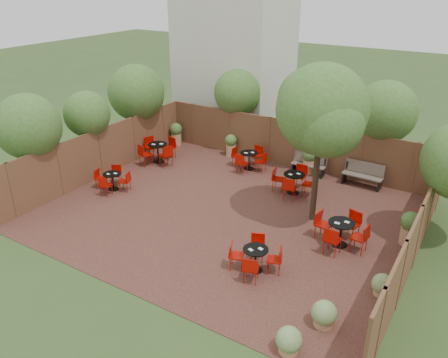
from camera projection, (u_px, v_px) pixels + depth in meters
The scene contains 13 objects.
ground at pixel (229, 213), 15.58m from camera, with size 80.00×80.00×0.00m, color #354F23.
courtyard_paving at pixel (229, 213), 15.58m from camera, with size 12.00×10.00×0.02m, color #391D17.
fence_back at pixel (290, 144), 19.03m from camera, with size 12.00×0.08×2.00m, color #4F341D.
fence_left at pixel (101, 153), 18.03m from camera, with size 0.08×10.00×2.00m, color #4F341D.
fence_right at pixel (416, 238), 12.30m from camera, with size 0.08×10.00×2.00m, color #4F341D.
neighbour_building at pixel (235, 52), 22.24m from camera, with size 5.00×4.00×8.00m, color beige.
overhang_foliage at pixel (244, 110), 17.52m from camera, with size 15.61×10.67×2.70m.
courtyard_tree at pixel (321, 114), 13.68m from camera, with size 2.91×2.84×5.22m.
park_bench_left at pixel (309, 164), 18.45m from camera, with size 1.41×0.52×0.86m.
park_bench_right at pixel (363, 174), 17.38m from camera, with size 1.54×0.55×0.94m.
bistro_tables at pixel (232, 185), 16.57m from camera, with size 10.61×7.66×0.96m.
planters at pixel (272, 161), 18.29m from camera, with size 11.89×4.07×1.11m.
low_shrubs at pixel (331, 314), 10.55m from camera, with size 1.81×3.61×0.66m.
Camera 1 is at (7.05, -11.69, 7.61)m, focal length 36.15 mm.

